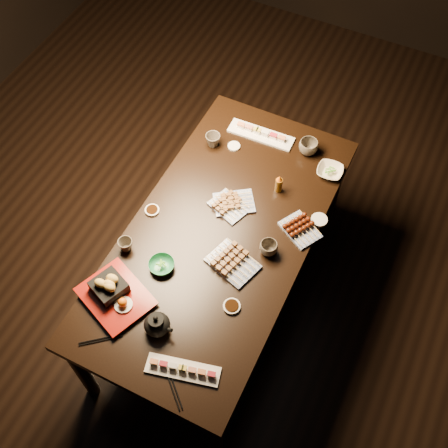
% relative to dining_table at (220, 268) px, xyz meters
% --- Properties ---
extents(ground, '(5.00, 5.00, 0.00)m').
position_rel_dining_table_xyz_m(ground, '(-0.46, 0.33, -0.38)').
color(ground, black).
rests_on(ground, ground).
extents(dining_table, '(1.14, 1.91, 0.75)m').
position_rel_dining_table_xyz_m(dining_table, '(0.00, 0.00, 0.00)').
color(dining_table, black).
rests_on(dining_table, ground).
extents(sushi_platter_near, '(0.35, 0.17, 0.04)m').
position_rel_dining_table_xyz_m(sushi_platter_near, '(0.17, -0.72, 0.40)').
color(sushi_platter_near, white).
rests_on(sushi_platter_near, dining_table).
extents(sushi_platter_far, '(0.39, 0.12, 0.05)m').
position_rel_dining_table_xyz_m(sushi_platter_far, '(-0.08, 0.71, 0.40)').
color(sushi_platter_far, white).
rests_on(sushi_platter_far, dining_table).
extents(yakitori_plate_center, '(0.23, 0.20, 0.05)m').
position_rel_dining_table_xyz_m(yakitori_plate_center, '(-0.03, 0.17, 0.40)').
color(yakitori_plate_center, '#828EB6').
rests_on(yakitori_plate_center, dining_table).
extents(yakitori_plate_right, '(0.28, 0.24, 0.06)m').
position_rel_dining_table_xyz_m(yakitori_plate_right, '(0.14, -0.13, 0.41)').
color(yakitori_plate_right, '#828EB6').
rests_on(yakitori_plate_right, dining_table).
extents(yakitori_plate_left, '(0.26, 0.25, 0.05)m').
position_rel_dining_table_xyz_m(yakitori_plate_left, '(-0.01, 0.20, 0.40)').
color(yakitori_plate_left, '#828EB6').
rests_on(yakitori_plate_left, dining_table).
extents(tsukune_plate, '(0.24, 0.23, 0.05)m').
position_rel_dining_table_xyz_m(tsukune_plate, '(0.37, 0.20, 0.40)').
color(tsukune_plate, '#828EB6').
rests_on(tsukune_plate, dining_table).
extents(edamame_bowl_green, '(0.13, 0.13, 0.04)m').
position_rel_dining_table_xyz_m(edamame_bowl_green, '(-0.17, -0.31, 0.40)').
color(edamame_bowl_green, '#2B8453').
rests_on(edamame_bowl_green, dining_table).
extents(edamame_bowl_cream, '(0.15, 0.15, 0.03)m').
position_rel_dining_table_xyz_m(edamame_bowl_cream, '(0.37, 0.62, 0.39)').
color(edamame_bowl_cream, beige).
rests_on(edamame_bowl_cream, dining_table).
extents(tempura_tray, '(0.41, 0.37, 0.12)m').
position_rel_dining_table_xyz_m(tempura_tray, '(-0.28, -0.55, 0.44)').
color(tempura_tray, black).
rests_on(tempura_tray, dining_table).
extents(teacup_near_left, '(0.10, 0.10, 0.07)m').
position_rel_dining_table_xyz_m(teacup_near_left, '(-0.38, -0.29, 0.41)').
color(teacup_near_left, '#51483D').
rests_on(teacup_near_left, dining_table).
extents(teacup_mid_right, '(0.12, 0.12, 0.07)m').
position_rel_dining_table_xyz_m(teacup_mid_right, '(0.27, 0.01, 0.41)').
color(teacup_mid_right, '#51483D').
rests_on(teacup_mid_right, dining_table).
extents(teacup_far_left, '(0.09, 0.09, 0.08)m').
position_rel_dining_table_xyz_m(teacup_far_left, '(-0.30, 0.52, 0.41)').
color(teacup_far_left, '#51483D').
rests_on(teacup_far_left, dining_table).
extents(teacup_far_right, '(0.15, 0.15, 0.09)m').
position_rel_dining_table_xyz_m(teacup_far_right, '(0.21, 0.71, 0.42)').
color(teacup_far_right, '#51483D').
rests_on(teacup_far_right, dining_table).
extents(teapot, '(0.15, 0.15, 0.12)m').
position_rel_dining_table_xyz_m(teapot, '(-0.03, -0.59, 0.44)').
color(teapot, black).
rests_on(teapot, dining_table).
extents(condiment_bottle, '(0.05, 0.05, 0.12)m').
position_rel_dining_table_xyz_m(condiment_bottle, '(0.16, 0.39, 0.43)').
color(condiment_bottle, brown).
rests_on(condiment_bottle, dining_table).
extents(sauce_dish_west, '(0.09, 0.09, 0.01)m').
position_rel_dining_table_xyz_m(sauce_dish_west, '(-0.38, -0.03, 0.38)').
color(sauce_dish_west, white).
rests_on(sauce_dish_west, dining_table).
extents(sauce_dish_east, '(0.11, 0.11, 0.02)m').
position_rel_dining_table_xyz_m(sauce_dish_east, '(0.43, 0.30, 0.38)').
color(sauce_dish_east, white).
rests_on(sauce_dish_east, dining_table).
extents(sauce_dish_se, '(0.10, 0.10, 0.01)m').
position_rel_dining_table_xyz_m(sauce_dish_se, '(0.23, -0.35, 0.38)').
color(sauce_dish_se, white).
rests_on(sauce_dish_se, dining_table).
extents(sauce_dish_nw, '(0.09, 0.09, 0.01)m').
position_rel_dining_table_xyz_m(sauce_dish_nw, '(-0.19, 0.56, 0.38)').
color(sauce_dish_nw, white).
rests_on(sauce_dish_nw, dining_table).
extents(chopsticks_near, '(0.17, 0.14, 0.01)m').
position_rel_dining_table_xyz_m(chopsticks_near, '(-0.23, -0.76, 0.38)').
color(chopsticks_near, black).
rests_on(chopsticks_near, dining_table).
extents(chopsticks_se, '(0.19, 0.18, 0.01)m').
position_rel_dining_table_xyz_m(chopsticks_se, '(0.16, -0.79, 0.38)').
color(chopsticks_se, black).
rests_on(chopsticks_se, dining_table).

